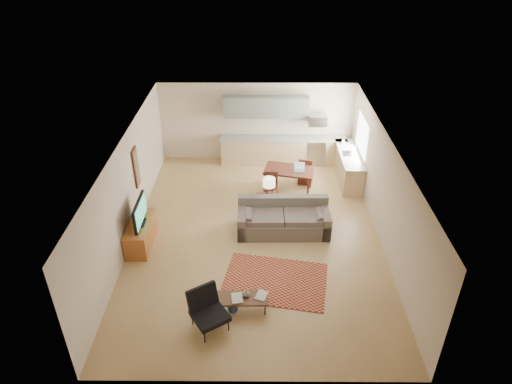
{
  "coord_description": "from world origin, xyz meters",
  "views": [
    {
      "loc": [
        0.07,
        -9.83,
        7.34
      ],
      "look_at": [
        0.0,
        0.3,
        1.15
      ],
      "focal_mm": 32.0,
      "sensor_mm": 36.0,
      "label": 1
    }
  ],
  "objects_px": {
    "tv_credenza": "(141,234)",
    "dining_table": "(289,180)",
    "coffee_table": "(242,303)",
    "console_table": "(269,205)",
    "sofa": "(284,218)",
    "armchair": "(210,312)"
  },
  "relations": [
    {
      "from": "sofa",
      "to": "armchair",
      "type": "bearing_deg",
      "value": -116.96
    },
    {
      "from": "coffee_table",
      "to": "dining_table",
      "type": "relative_size",
      "value": 0.77
    },
    {
      "from": "tv_credenza",
      "to": "dining_table",
      "type": "height_order",
      "value": "dining_table"
    },
    {
      "from": "coffee_table",
      "to": "console_table",
      "type": "bearing_deg",
      "value": 78.76
    },
    {
      "from": "sofa",
      "to": "coffee_table",
      "type": "bearing_deg",
      "value": -110.45
    },
    {
      "from": "armchair",
      "to": "console_table",
      "type": "bearing_deg",
      "value": 39.55
    },
    {
      "from": "console_table",
      "to": "coffee_table",
      "type": "bearing_deg",
      "value": -115.07
    },
    {
      "from": "sofa",
      "to": "coffee_table",
      "type": "height_order",
      "value": "sofa"
    },
    {
      "from": "dining_table",
      "to": "sofa",
      "type": "bearing_deg",
      "value": -84.18
    },
    {
      "from": "tv_credenza",
      "to": "console_table",
      "type": "distance_m",
      "value": 3.56
    },
    {
      "from": "tv_credenza",
      "to": "dining_table",
      "type": "distance_m",
      "value": 4.79
    },
    {
      "from": "sofa",
      "to": "armchair",
      "type": "xyz_separation_m",
      "value": [
        -1.65,
        -3.37,
        -0.0
      ]
    },
    {
      "from": "coffee_table",
      "to": "armchair",
      "type": "distance_m",
      "value": 0.87
    },
    {
      "from": "armchair",
      "to": "tv_credenza",
      "type": "relative_size",
      "value": 0.61
    },
    {
      "from": "dining_table",
      "to": "armchair",
      "type": "bearing_deg",
      "value": -96.42
    },
    {
      "from": "sofa",
      "to": "armchair",
      "type": "distance_m",
      "value": 3.75
    },
    {
      "from": "armchair",
      "to": "dining_table",
      "type": "distance_m",
      "value": 5.84
    },
    {
      "from": "sofa",
      "to": "armchair",
      "type": "height_order",
      "value": "sofa"
    },
    {
      "from": "sofa",
      "to": "tv_credenza",
      "type": "distance_m",
      "value": 3.73
    },
    {
      "from": "tv_credenza",
      "to": "console_table",
      "type": "bearing_deg",
      "value": 21.86
    },
    {
      "from": "coffee_table",
      "to": "armchair",
      "type": "relative_size",
      "value": 1.28
    },
    {
      "from": "sofa",
      "to": "coffee_table",
      "type": "distance_m",
      "value": 3.03
    }
  ]
}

